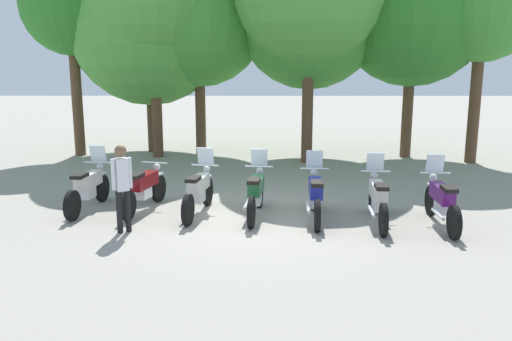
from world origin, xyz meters
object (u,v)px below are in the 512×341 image
motorcycle_6 (442,201)px  tree_7 (483,6)px  motorcycle_3 (256,192)px  tree_6 (413,9)px  motorcycle_2 (199,191)px  motorcycle_0 (88,187)px  tree_1 (149,26)px  tree_3 (199,18)px  motorcycle_5 (378,199)px  tree_0 (71,7)px  motorcycle_4 (315,195)px  tree_5 (310,16)px  person_0 (122,182)px  motorcycle_1 (144,188)px

motorcycle_6 → tree_7: tree_7 is taller
motorcycle_3 → tree_6: bearing=-29.2°
motorcycle_2 → tree_6: 10.47m
motorcycle_3 → tree_6: tree_6 is taller
motorcycle_0 → motorcycle_6: (7.44, -1.12, 0.00)m
motorcycle_3 → tree_1: size_ratio=0.30×
motorcycle_3 → tree_3: bearing=20.7°
motorcycle_2 → tree_7: bearing=-44.6°
motorcycle_5 → tree_0: size_ratio=0.33×
tree_3 → tree_6: (7.15, -0.65, 0.25)m
motorcycle_4 → tree_7: (5.74, 6.37, 4.39)m
tree_0 → tree_5: tree_5 is taller
tree_6 → tree_0: bearing=178.6°
motorcycle_4 → person_0: person_0 is taller
motorcycle_0 → motorcycle_1: bearing=-84.8°
tree_1 → motorcycle_3: bearing=-65.0°
tree_1 → tree_5: size_ratio=1.01×
motorcycle_2 → tree_5: bearing=-13.2°
tree_6 → person_0: bearing=-132.7°
tree_6 → motorcycle_1: bearing=-138.4°
motorcycle_0 → tree_5: tree_5 is taller
motorcycle_1 → tree_3: 8.53m
person_0 → tree_1: 10.01m
tree_1 → tree_6: (8.95, -0.99, 0.46)m
motorcycle_4 → tree_3: 9.65m
tree_7 → tree_3: bearing=169.3°
motorcycle_6 → tree_6: 9.12m
tree_0 → motorcycle_5: bearing=-42.3°
motorcycle_1 → tree_7: 11.90m
motorcycle_2 → tree_6: size_ratio=0.29×
motorcycle_0 → person_0: 2.03m
motorcycle_1 → tree_6: 11.10m
motorcycle_1 → tree_3: size_ratio=0.31×
motorcycle_3 → motorcycle_5: 2.53m
motorcycle_1 → motorcycle_6: motorcycle_6 is taller
motorcycle_2 → tree_5: (2.97, 7.21, 4.20)m
motorcycle_6 → tree_1: 12.27m
motorcycle_0 → motorcycle_1: motorcycle_0 is taller
motorcycle_5 → tree_7: 9.15m
tree_0 → tree_6: (11.39, -0.27, -0.10)m
tree_5 → tree_0: bearing=179.2°
tree_5 → motorcycle_6: bearing=-76.1°
motorcycle_1 → tree_1: 8.81m
motorcycle_2 → tree_1: 9.32m
motorcycle_4 → motorcycle_3: bearing=82.7°
motorcycle_5 → tree_7: tree_7 is taller
motorcycle_0 → tree_6: 11.97m
motorcycle_5 → tree_5: size_ratio=0.31×
person_0 → motorcycle_6: bearing=-117.5°
motorcycle_3 → motorcycle_4: 1.26m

